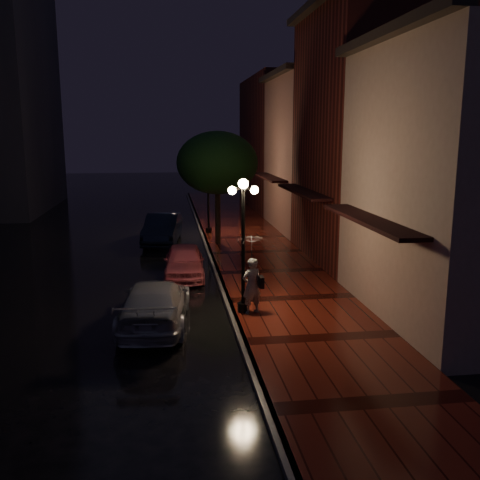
{
  "coord_description": "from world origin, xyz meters",
  "views": [
    {
      "loc": [
        -2.01,
        -21.35,
        5.85
      ],
      "look_at": [
        1.02,
        0.56,
        1.4
      ],
      "focal_mm": 40.0,
      "sensor_mm": 36.0,
      "label": 1
    }
  ],
  "objects_px": {
    "pink_car": "(184,261)",
    "silver_car": "(155,304)",
    "parking_meter": "(244,259)",
    "navy_car": "(163,229)",
    "streetlamp_far": "(208,191)",
    "streetlamp_near": "(243,238)",
    "street_tree": "(218,165)",
    "woman_with_umbrella": "(252,262)"
  },
  "relations": [
    {
      "from": "navy_car",
      "to": "woman_with_umbrella",
      "type": "relative_size",
      "value": 1.87
    },
    {
      "from": "streetlamp_near",
      "to": "woman_with_umbrella",
      "type": "distance_m",
      "value": 0.82
    },
    {
      "from": "parking_meter",
      "to": "woman_with_umbrella",
      "type": "bearing_deg",
      "value": -118.05
    },
    {
      "from": "streetlamp_far",
      "to": "parking_meter",
      "type": "xyz_separation_m",
      "value": [
        0.65,
        -9.61,
        -1.74
      ]
    },
    {
      "from": "silver_car",
      "to": "parking_meter",
      "type": "xyz_separation_m",
      "value": [
        3.46,
        4.91,
        0.15
      ]
    },
    {
      "from": "streetlamp_far",
      "to": "parking_meter",
      "type": "bearing_deg",
      "value": -86.13
    },
    {
      "from": "street_tree",
      "to": "parking_meter",
      "type": "xyz_separation_m",
      "value": [
        0.39,
        -6.6,
        -3.38
      ]
    },
    {
      "from": "navy_car",
      "to": "street_tree",
      "type": "bearing_deg",
      "value": -15.28
    },
    {
      "from": "streetlamp_near",
      "to": "streetlamp_far",
      "type": "distance_m",
      "value": 14.0
    },
    {
      "from": "streetlamp_far",
      "to": "navy_car",
      "type": "relative_size",
      "value": 0.9
    },
    {
      "from": "woman_with_umbrella",
      "to": "parking_meter",
      "type": "height_order",
      "value": "woman_with_umbrella"
    },
    {
      "from": "streetlamp_near",
      "to": "street_tree",
      "type": "bearing_deg",
      "value": 88.65
    },
    {
      "from": "pink_car",
      "to": "parking_meter",
      "type": "relative_size",
      "value": 3.38
    },
    {
      "from": "streetlamp_far",
      "to": "silver_car",
      "type": "distance_m",
      "value": 14.9
    },
    {
      "from": "navy_car",
      "to": "silver_car",
      "type": "xyz_separation_m",
      "value": [
        -0.19,
        -12.71,
        -0.08
      ]
    },
    {
      "from": "streetlamp_far",
      "to": "navy_car",
      "type": "bearing_deg",
      "value": -145.44
    },
    {
      "from": "street_tree",
      "to": "navy_car",
      "type": "relative_size",
      "value": 1.21
    },
    {
      "from": "streetlamp_far",
      "to": "silver_car",
      "type": "relative_size",
      "value": 0.88
    },
    {
      "from": "pink_car",
      "to": "street_tree",
      "type": "bearing_deg",
      "value": 73.73
    },
    {
      "from": "pink_car",
      "to": "silver_car",
      "type": "relative_size",
      "value": 0.81
    },
    {
      "from": "pink_car",
      "to": "silver_car",
      "type": "xyz_separation_m",
      "value": [
        -1.09,
        -5.55,
        0.03
      ]
    },
    {
      "from": "street_tree",
      "to": "navy_car",
      "type": "xyz_separation_m",
      "value": [
        -2.88,
        1.2,
        -3.46
      ]
    },
    {
      "from": "streetlamp_near",
      "to": "parking_meter",
      "type": "bearing_deg",
      "value": 81.58
    },
    {
      "from": "navy_car",
      "to": "pink_car",
      "type": "bearing_deg",
      "value": -75.45
    },
    {
      "from": "navy_car",
      "to": "parking_meter",
      "type": "bearing_deg",
      "value": -59.86
    },
    {
      "from": "parking_meter",
      "to": "street_tree",
      "type": "bearing_deg",
      "value": 70.33
    },
    {
      "from": "silver_car",
      "to": "streetlamp_near",
      "type": "bearing_deg",
      "value": -164.68
    },
    {
      "from": "parking_meter",
      "to": "pink_car",
      "type": "bearing_deg",
      "value": 141.85
    },
    {
      "from": "street_tree",
      "to": "parking_meter",
      "type": "distance_m",
      "value": 7.43
    },
    {
      "from": "streetlamp_near",
      "to": "navy_car",
      "type": "xyz_separation_m",
      "value": [
        -2.62,
        12.19,
        -1.81
      ]
    },
    {
      "from": "streetlamp_near",
      "to": "navy_car",
      "type": "height_order",
      "value": "streetlamp_near"
    },
    {
      "from": "navy_car",
      "to": "streetlamp_near",
      "type": "bearing_deg",
      "value": -70.48
    },
    {
      "from": "street_tree",
      "to": "pink_car",
      "type": "bearing_deg",
      "value": -108.38
    },
    {
      "from": "streetlamp_near",
      "to": "pink_car",
      "type": "height_order",
      "value": "streetlamp_near"
    },
    {
      "from": "parking_meter",
      "to": "navy_car",
      "type": "bearing_deg",
      "value": 89.69
    },
    {
      "from": "streetlamp_far",
      "to": "silver_car",
      "type": "height_order",
      "value": "streetlamp_far"
    },
    {
      "from": "streetlamp_far",
      "to": "silver_car",
      "type": "xyz_separation_m",
      "value": [
        -2.81,
        -14.51,
        -1.89
      ]
    },
    {
      "from": "pink_car",
      "to": "parking_meter",
      "type": "height_order",
      "value": "pink_car"
    },
    {
      "from": "streetlamp_near",
      "to": "navy_car",
      "type": "bearing_deg",
      "value": 102.13
    },
    {
      "from": "navy_car",
      "to": "silver_car",
      "type": "relative_size",
      "value": 0.97
    },
    {
      "from": "streetlamp_near",
      "to": "navy_car",
      "type": "distance_m",
      "value": 12.6
    },
    {
      "from": "woman_with_umbrella",
      "to": "parking_meter",
      "type": "relative_size",
      "value": 2.17
    }
  ]
}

